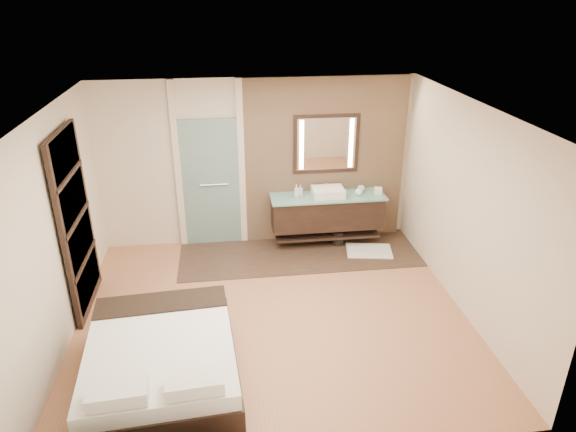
{
  "coord_description": "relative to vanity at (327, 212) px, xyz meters",
  "views": [
    {
      "loc": [
        -0.53,
        -5.58,
        3.96
      ],
      "look_at": [
        0.28,
        0.6,
        1.14
      ],
      "focal_mm": 32.0,
      "sensor_mm": 36.0,
      "label": 1
    }
  ],
  "objects": [
    {
      "name": "floor",
      "position": [
        -1.1,
        -1.92,
        -0.58
      ],
      "size": [
        5.0,
        5.0,
        0.0
      ],
      "primitive_type": "plane",
      "color": "#AC6C48",
      "rests_on": "ground"
    },
    {
      "name": "bed",
      "position": [
        -2.39,
        -3.08,
        -0.27
      ],
      "size": [
        1.66,
        2.02,
        0.74
      ],
      "rotation": [
        0.0,
        0.0,
        0.07
      ],
      "color": "black",
      "rests_on": "floor"
    },
    {
      "name": "soap_bottle_a",
      "position": [
        -0.51,
        0.01,
        0.39
      ],
      "size": [
        0.1,
        0.1,
        0.2
      ],
      "primitive_type": "imported",
      "rotation": [
        0.0,
        0.0,
        -0.35
      ],
      "color": "silver",
      "rests_on": "vanity"
    },
    {
      "name": "shoji_partition",
      "position": [
        -3.53,
        -1.32,
        0.63
      ],
      "size": [
        0.06,
        1.2,
        2.4
      ],
      "color": "black",
      "rests_on": "floor"
    },
    {
      "name": "frosted_door",
      "position": [
        -1.85,
        0.28,
        0.56
      ],
      "size": [
        1.1,
        0.12,
        2.7
      ],
      "color": "#AAD7D4",
      "rests_on": "floor"
    },
    {
      "name": "tissue_box",
      "position": [
        0.82,
        -0.03,
        0.33
      ],
      "size": [
        0.14,
        0.14,
        0.1
      ],
      "primitive_type": "cube",
      "rotation": [
        0.0,
        0.0,
        -0.16
      ],
      "color": "silver",
      "rests_on": "vanity"
    },
    {
      "name": "stone_wall",
      "position": [
        0.0,
        0.29,
        0.77
      ],
      "size": [
        2.6,
        0.08,
        2.7
      ],
      "primitive_type": "cube",
      "color": "tan",
      "rests_on": "floor"
    },
    {
      "name": "bath_mat",
      "position": [
        0.63,
        -0.39,
        -0.56
      ],
      "size": [
        0.8,
        0.62,
        0.02
      ],
      "primitive_type": "cube",
      "rotation": [
        0.0,
        0.0,
        -0.18
      ],
      "color": "white",
      "rests_on": "floor"
    },
    {
      "name": "waste_bin",
      "position": [
        0.18,
        -0.07,
        -0.46
      ],
      "size": [
        0.24,
        0.24,
        0.25
      ],
      "primitive_type": "cylinder",
      "rotation": [
        0.0,
        0.0,
        0.26
      ],
      "color": "black",
      "rests_on": "floor"
    },
    {
      "name": "vanity",
      "position": [
        0.0,
        0.0,
        0.0
      ],
      "size": [
        1.85,
        0.55,
        0.88
      ],
      "color": "black",
      "rests_on": "stone_wall"
    },
    {
      "name": "soap_bottle_c",
      "position": [
        0.5,
        -0.05,
        0.36
      ],
      "size": [
        0.16,
        0.16,
        0.15
      ],
      "primitive_type": "imported",
      "rotation": [
        0.0,
        0.0,
        0.39
      ],
      "color": "#C3F6F4",
      "rests_on": "vanity"
    },
    {
      "name": "cup",
      "position": [
        0.57,
        0.1,
        0.33
      ],
      "size": [
        0.14,
        0.14,
        0.09
      ],
      "primitive_type": "imported",
      "rotation": [
        0.0,
        0.0,
        0.28
      ],
      "color": "white",
      "rests_on": "vanity"
    },
    {
      "name": "soap_bottle_b",
      "position": [
        -0.44,
        0.06,
        0.37
      ],
      "size": [
        0.1,
        0.1,
        0.17
      ],
      "primitive_type": "imported",
      "rotation": [
        0.0,
        0.0,
        -0.29
      ],
      "color": "#B2B2B2",
      "rests_on": "vanity"
    },
    {
      "name": "tile_strip",
      "position": [
        -0.5,
        -0.32,
        -0.57
      ],
      "size": [
        3.8,
        1.3,
        0.01
      ],
      "primitive_type": "cube",
      "color": "#33261C",
      "rests_on": "floor"
    },
    {
      "name": "mirror_unit",
      "position": [
        0.0,
        0.24,
        1.07
      ],
      "size": [
        1.06,
        0.04,
        0.96
      ],
      "color": "black",
      "rests_on": "stone_wall"
    }
  ]
}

